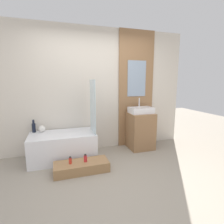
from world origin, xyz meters
TOP-DOWN VIEW (x-y plane):
  - ground_plane at (0.00, 0.00)m, footprint 12.00×12.00m
  - wall_tiled_back at (0.00, 1.58)m, footprint 4.20×0.06m
  - wall_wood_accent at (0.97, 1.53)m, footprint 0.84×0.04m
  - bathtub at (-0.71, 1.19)m, footprint 1.22×0.68m
  - glass_shower_screen at (-0.13, 1.11)m, footprint 0.01×0.47m
  - wooden_step_bench at (-0.44, 0.60)m, footprint 0.90×0.36m
  - vanity_cabinet at (0.97, 1.26)m, footprint 0.52×0.50m
  - sink at (0.97, 1.26)m, footprint 0.50×0.35m
  - vase_tall_dark at (-1.23, 1.45)m, footprint 0.07×0.07m
  - vase_round_light at (-1.08, 1.41)m, footprint 0.13×0.13m
  - bottle_soap_primary at (-0.62, 0.60)m, footprint 0.05×0.05m
  - bottle_soap_secondary at (-0.37, 0.60)m, footprint 0.06×0.06m

SIDE VIEW (x-z plane):
  - ground_plane at x=0.00m, z-range 0.00..0.00m
  - wooden_step_bench at x=-0.44m, z-range 0.00..0.16m
  - bottle_soap_primary at x=-0.62m, z-range 0.16..0.28m
  - bottle_soap_secondary at x=-0.37m, z-range 0.16..0.29m
  - bathtub at x=-0.71m, z-range 0.00..0.51m
  - vanity_cabinet at x=0.97m, z-range 0.00..0.80m
  - vase_round_light at x=-1.08m, z-range 0.51..0.64m
  - vase_tall_dark at x=-1.23m, z-range 0.49..0.74m
  - sink at x=0.97m, z-range 0.70..1.03m
  - glass_shower_screen at x=-0.13m, z-range 0.51..1.52m
  - wall_tiled_back at x=0.00m, z-range 0.00..2.60m
  - wall_wood_accent at x=0.97m, z-range 0.02..2.62m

